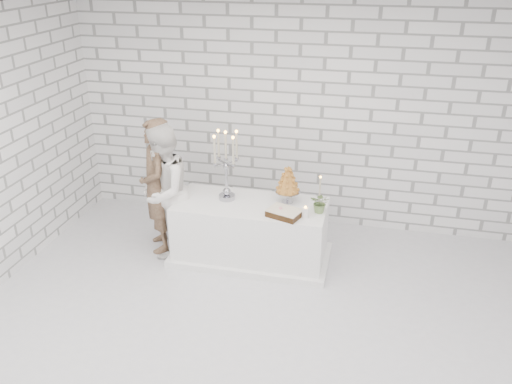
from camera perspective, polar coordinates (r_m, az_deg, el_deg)
name	(u,v)px	position (r m, az deg, el deg)	size (l,w,h in m)	color
ground	(254,330)	(5.56, -0.19, -14.52)	(6.00, 5.00, 0.01)	silver
ceiling	(254,21)	(4.34, -0.24, 17.83)	(6.00, 5.00, 0.01)	white
wall_back	(298,117)	(7.06, 4.52, 8.05)	(6.00, 0.01, 3.00)	white
cake_table	(251,231)	(6.50, -0.58, -4.21)	(1.80, 0.80, 0.75)	white
groom	(157,186)	(6.64, -10.55, 0.61)	(0.62, 0.41, 1.70)	#4D3422
bride	(163,192)	(6.53, -9.87, 0.05)	(0.81, 0.63, 1.66)	white
candelabra	(226,166)	(6.27, -3.21, 2.82)	(0.35, 0.35, 0.86)	#9999A3
croquembouche	(288,184)	(6.27, 3.41, 0.84)	(0.30, 0.30, 0.47)	#985E23
chocolate_cake	(284,213)	(6.02, 3.05, -2.25)	(0.36, 0.26, 0.08)	black
pillar_candle	(305,213)	(6.01, 5.29, -2.20)	(0.08, 0.08, 0.12)	white
extra_taper	(320,190)	(6.33, 6.84, 0.19)	(0.06, 0.06, 0.32)	#BDB59A
flowers	(320,203)	(6.11, 6.91, -1.15)	(0.22, 0.19, 0.24)	#3B6135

